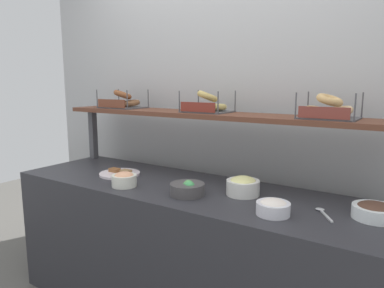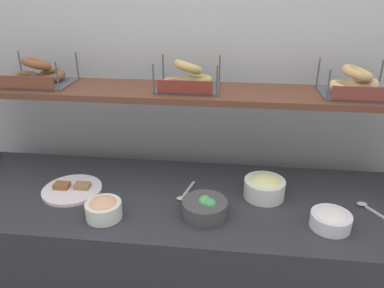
{
  "view_description": "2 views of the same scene",
  "coord_description": "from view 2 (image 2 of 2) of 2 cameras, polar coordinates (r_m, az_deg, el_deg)",
  "views": [
    {
      "loc": [
        1.19,
        -1.71,
        1.47
      ],
      "look_at": [
        0.04,
        0.03,
        1.11
      ],
      "focal_mm": 33.22,
      "sensor_mm": 36.0,
      "label": 1
    },
    {
      "loc": [
        0.22,
        -1.44,
        1.77
      ],
      "look_at": [
        0.04,
        0.02,
        1.11
      ],
      "focal_mm": 34.74,
      "sensor_mm": 36.0,
      "label": 2
    }
  ],
  "objects": [
    {
      "name": "serving_spoon_by_edge",
      "position": [
        1.8,
        25.58,
        -8.94
      ],
      "size": [
        0.11,
        0.15,
        0.01
      ],
      "color": "#B7B7BC",
      "rests_on": "deli_counter"
    },
    {
      "name": "bagel_basket_cinnamon_raisin",
      "position": [
        2.02,
        -22.6,
        9.75
      ],
      "size": [
        0.32,
        0.26,
        0.14
      ],
      "color": "#4C4C51",
      "rests_on": "upper_shelf"
    },
    {
      "name": "bowl_lox_spread",
      "position": [
        1.61,
        -13.43,
        -9.57
      ],
      "size": [
        0.15,
        0.15,
        0.09
      ],
      "color": "silver",
      "rests_on": "deli_counter"
    },
    {
      "name": "deli_counter",
      "position": [
        1.98,
        -1.38,
        -18.48
      ],
      "size": [
        2.32,
        0.7,
        0.85
      ],
      "primitive_type": "cube",
      "color": "#2D2D33",
      "rests_on": "ground_plane"
    },
    {
      "name": "bowl_egg_salad",
      "position": [
        1.73,
        11.06,
        -6.41
      ],
      "size": [
        0.19,
        0.19,
        0.11
      ],
      "color": "white",
      "rests_on": "deli_counter"
    },
    {
      "name": "back_wall",
      "position": [
        2.08,
        0.54,
        8.35
      ],
      "size": [
        3.52,
        0.06,
        2.4
      ],
      "primitive_type": "cube",
      "color": "#B1B2B3",
      "rests_on": "ground_plane"
    },
    {
      "name": "serving_spoon_near_plate",
      "position": [
        1.73,
        -1.1,
        -7.7
      ],
      "size": [
        0.07,
        0.17,
        0.01
      ],
      "color": "#B7B7BC",
      "rests_on": "deli_counter"
    },
    {
      "name": "bowl_cream_cheese",
      "position": [
        1.61,
        20.54,
        -10.74
      ],
      "size": [
        0.16,
        0.16,
        0.08
      ],
      "color": "white",
      "rests_on": "deli_counter"
    },
    {
      "name": "bagel_basket_sesame",
      "position": [
        1.79,
        -0.66,
        9.9
      ],
      "size": [
        0.3,
        0.26,
        0.15
      ],
      "color": "#4C4C51",
      "rests_on": "upper_shelf"
    },
    {
      "name": "serving_plate_white",
      "position": [
        1.85,
        -17.92,
        -6.62
      ],
      "size": [
        0.28,
        0.28,
        0.04
      ],
      "color": "white",
      "rests_on": "deli_counter"
    },
    {
      "name": "upper_shelf",
      "position": [
        1.8,
        -0.43,
        7.91
      ],
      "size": [
        2.28,
        0.32,
        0.03
      ],
      "primitive_type": "cube",
      "color": "brown",
      "rests_on": "shelf_riser_left"
    },
    {
      "name": "bagel_basket_plain",
      "position": [
        1.85,
        23.73,
        8.37
      ],
      "size": [
        0.3,
        0.26,
        0.14
      ],
      "color": "#4C4C51",
      "rests_on": "upper_shelf"
    },
    {
      "name": "bowl_veggie_mix",
      "position": [
        1.58,
        2.0,
        -9.66
      ],
      "size": [
        0.19,
        0.19,
        0.09
      ],
      "color": "#4A4647",
      "rests_on": "deli_counter"
    }
  ]
}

